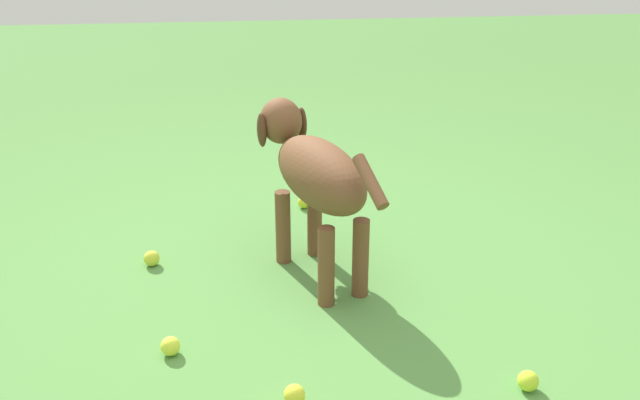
% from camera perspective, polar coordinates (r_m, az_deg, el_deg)
% --- Properties ---
extents(ground, '(14.00, 14.00, 0.00)m').
position_cam_1_polar(ground, '(2.67, -3.59, -8.17)').
color(ground, '#548C42').
extents(dog, '(0.93, 0.45, 0.66)m').
position_cam_1_polar(dog, '(2.67, -0.57, 2.35)').
color(dog, brown).
rests_on(dog, ground).
extents(tennis_ball_0, '(0.07, 0.07, 0.07)m').
position_cam_1_polar(tennis_ball_0, '(2.15, -2.15, -15.90)').
color(tennis_ball_0, yellow).
rests_on(tennis_ball_0, ground).
extents(tennis_ball_1, '(0.07, 0.07, 0.07)m').
position_cam_1_polar(tennis_ball_1, '(2.40, -12.34, -11.79)').
color(tennis_ball_1, '#D6E33D').
rests_on(tennis_ball_1, ground).
extents(tennis_ball_2, '(0.07, 0.07, 0.07)m').
position_cam_1_polar(tennis_ball_2, '(2.29, 16.93, -14.20)').
color(tennis_ball_2, '#C4E232').
rests_on(tennis_ball_2, ground).
extents(tennis_ball_3, '(0.07, 0.07, 0.07)m').
position_cam_1_polar(tennis_ball_3, '(3.41, -1.32, -0.15)').
color(tennis_ball_3, '#C7D22A').
rests_on(tennis_ball_3, ground).
extents(tennis_ball_4, '(0.07, 0.07, 0.07)m').
position_cam_1_polar(tennis_ball_4, '(2.96, -13.84, -4.74)').
color(tennis_ball_4, '#C7D138').
rests_on(tennis_ball_4, ground).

